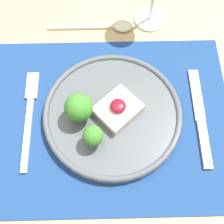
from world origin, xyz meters
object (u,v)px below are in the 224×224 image
(fork, at_px, (29,112))
(knife, at_px, (200,123))
(spoon, at_px, (109,26))
(dinner_plate, at_px, (110,114))

(fork, xyz_separation_m, knife, (0.34, -0.03, 0.00))
(fork, height_order, knife, knife)
(fork, height_order, spoon, spoon)
(fork, relative_size, knife, 1.00)
(dinner_plate, relative_size, knife, 1.27)
(dinner_plate, xyz_separation_m, fork, (-0.16, 0.01, -0.01))
(dinner_plate, height_order, knife, dinner_plate)
(fork, xyz_separation_m, spoon, (0.16, 0.22, -0.00))
(dinner_plate, bearing_deg, knife, -5.80)
(fork, bearing_deg, knife, -3.03)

